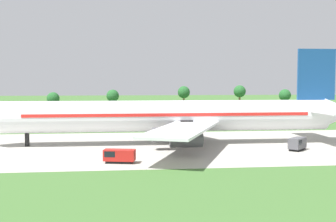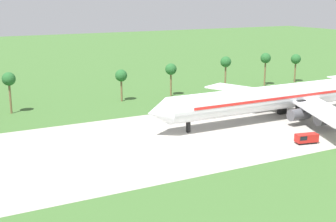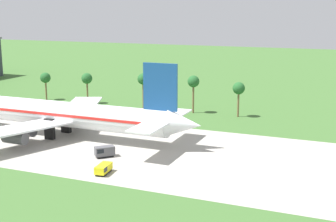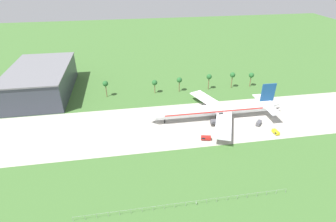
% 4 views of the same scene
% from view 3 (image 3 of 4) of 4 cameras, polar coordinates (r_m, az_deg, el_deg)
% --- Properties ---
extents(jet_airliner, '(79.09, 55.74, 19.48)m').
position_cam_3_polar(jet_airliner, '(120.28, -13.96, -0.26)').
color(jet_airliner, white).
rests_on(jet_airliner, ground_plane).
extents(fuel_truck, '(2.47, 4.57, 1.80)m').
position_cam_3_polar(fuel_truck, '(91.50, -7.92, -7.01)').
color(fuel_truck, black).
rests_on(fuel_truck, ground_plane).
extents(catering_van, '(4.35, 4.36, 2.34)m').
position_cam_3_polar(catering_van, '(101.43, -7.81, -4.90)').
color(catering_van, black).
rests_on(catering_van, ground_plane).
extents(palm_tree_row, '(104.11, 3.60, 11.54)m').
position_cam_3_polar(palm_tree_row, '(154.39, -7.53, 3.86)').
color(palm_tree_row, brown).
rests_on(palm_tree_row, ground_plane).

